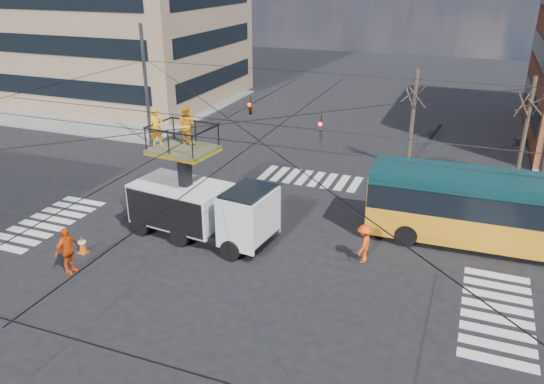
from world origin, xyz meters
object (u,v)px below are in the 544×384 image
Objects in this scene: city_bus at (513,212)px; worker_ground at (67,251)px; flagger at (364,244)px; utility_truck at (201,197)px; traffic_cone at (82,245)px.

city_bus is 18.30m from worker_ground.
flagger is (-5.56, -3.33, -0.89)m from city_bus.
city_bus reaches higher than flagger.
utility_truck reaches higher than traffic_cone.
worker_ground is (-3.51, -4.63, -0.99)m from utility_truck.
utility_truck is 5.89m from worker_ground.
worker_ground reaches higher than flagger.
worker_ground is (0.58, -1.46, 0.58)m from traffic_cone.
city_bus is 7.26× the size of flagger.
worker_ground is at bearing -154.35° from city_bus.
flagger is at bearing -57.04° from worker_ground.
utility_truck is 7.28m from flagger.
worker_ground reaches higher than traffic_cone.
city_bus is at bearing 124.82° from flagger.
city_bus is 6.55m from flagger.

